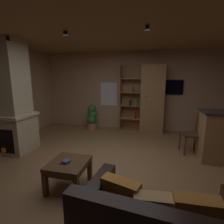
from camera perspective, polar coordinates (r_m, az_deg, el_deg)
The scene contains 15 objects.
floor at distance 3.55m, azimuth -1.60°, elevation -18.31°, with size 5.92×5.67×0.02m, color olive.
wall_back at distance 5.92m, azimuth 5.68°, elevation 6.85°, with size 6.04×0.06×2.59m, color tan.
ceiling at distance 3.21m, azimuth -1.89°, elevation 26.74°, with size 5.92×5.67×0.02m, color #8E6B47.
window_pane_back at distance 6.03m, azimuth -1.05°, elevation 5.99°, with size 0.60×0.01×0.79m, color white.
stone_fireplace at distance 4.65m, azimuth -30.57°, elevation 2.58°, with size 0.91×0.80×2.59m.
bookshelf_cabinet at distance 5.61m, azimuth 12.36°, elevation 4.04°, with size 1.40×0.41×2.15m.
coffee_table at distance 2.94m, azimuth -14.22°, elevation -17.35°, with size 0.58×0.62×0.44m.
table_book_0 at distance 2.88m, azimuth -15.88°, elevation -15.78°, with size 0.11×0.08×0.02m, color #B22D2D.
table_book_1 at distance 2.86m, azimuth -15.11°, elevation -15.46°, with size 0.11×0.10×0.02m, color #2D4C8C.
dining_chair at distance 4.43m, azimuth 25.84°, elevation -5.80°, with size 0.49×0.49×0.92m.
potted_floor_plant at distance 5.91m, azimuth -6.66°, elevation -1.49°, with size 0.34×0.40×0.85m.
wall_mounted_tv at distance 5.81m, azimuth 18.64°, elevation 7.85°, with size 0.81×0.06×0.46m.
track_light_spot_0 at distance 4.24m, azimuth -31.35°, elevation 20.26°, with size 0.07×0.07×0.09m, color black.
track_light_spot_1 at distance 3.47m, azimuth -15.25°, elevation 23.82°, with size 0.07×0.07×0.09m, color black.
track_light_spot_2 at distance 3.08m, azimuth 11.64°, elevation 25.64°, with size 0.07×0.07×0.09m, color black.
Camera 1 is at (0.82, -2.98, 1.74)m, focal length 27.48 mm.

